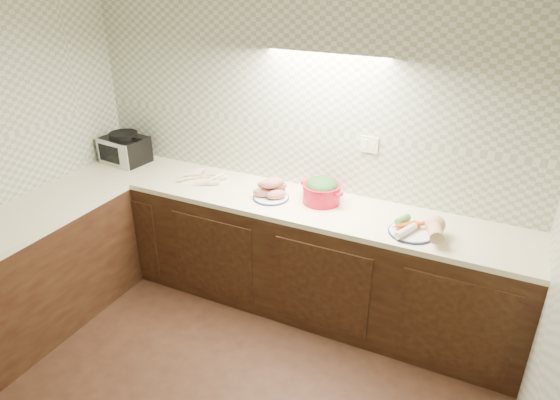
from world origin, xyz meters
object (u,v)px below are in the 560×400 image
at_px(onion_bowl, 275,185).
at_px(dutch_oven, 322,190).
at_px(parsnip_pile, 203,180).
at_px(sweet_potato_plate, 271,190).
at_px(toaster_oven, 125,148).
at_px(veg_plate, 423,227).

bearing_deg(onion_bowl, dutch_oven, -6.61).
bearing_deg(parsnip_pile, sweet_potato_plate, -0.66).
bearing_deg(toaster_oven, veg_plate, 3.07).
distance_m(toaster_oven, sweet_potato_plate, 1.48).
bearing_deg(dutch_oven, toaster_oven, -163.20).
bearing_deg(sweet_potato_plate, onion_bowl, 104.57).
height_order(toaster_oven, onion_bowl, toaster_oven).
relative_size(toaster_oven, onion_bowl, 2.74).
xyz_separation_m(toaster_oven, parsnip_pile, (0.87, -0.09, -0.10)).
bearing_deg(parsnip_pile, veg_plate, -2.02).
relative_size(toaster_oven, parsnip_pile, 0.98).
bearing_deg(onion_bowl, toaster_oven, -178.14).
height_order(sweet_potato_plate, veg_plate, sweet_potato_plate).
bearing_deg(parsnip_pile, toaster_oven, 173.97).
bearing_deg(parsnip_pile, dutch_oven, 5.40).
xyz_separation_m(onion_bowl, veg_plate, (1.16, -0.20, 0.01)).
relative_size(parsnip_pile, onion_bowl, 2.80).
distance_m(toaster_oven, onion_bowl, 1.44).
xyz_separation_m(sweet_potato_plate, dutch_oven, (0.36, 0.10, 0.03)).
relative_size(onion_bowl, dutch_oven, 0.42).
distance_m(sweet_potato_plate, onion_bowl, 0.15).
bearing_deg(toaster_oven, sweet_potato_plate, 2.62).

